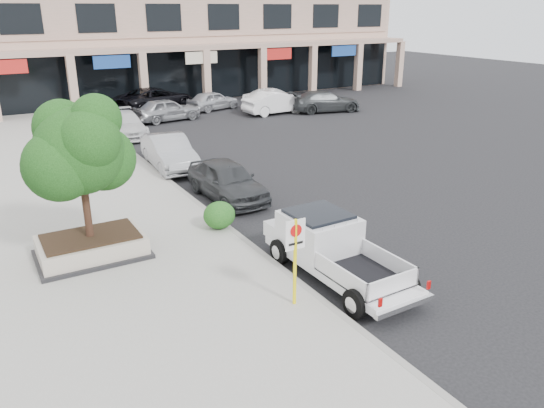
{
  "coord_description": "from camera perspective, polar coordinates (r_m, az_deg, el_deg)",
  "views": [
    {
      "loc": [
        -8.62,
        -12.05,
        7.22
      ],
      "look_at": [
        -0.81,
        1.5,
        1.4
      ],
      "focal_mm": 35.0,
      "sensor_mm": 36.0,
      "label": 1
    }
  ],
  "objects": [
    {
      "name": "lot_car_e",
      "position": [
        40.39,
        -6.4,
        11.01
      ],
      "size": [
        4.45,
        2.79,
        1.41
      ],
      "primitive_type": "imported",
      "rotation": [
        0.0,
        0.0,
        1.86
      ],
      "color": "#AEB0B7",
      "rests_on": "ground"
    },
    {
      "name": "curb_car_a",
      "position": [
        21.12,
        -4.83,
        2.57
      ],
      "size": [
        1.96,
        4.58,
        1.54
      ],
      "primitive_type": "imported",
      "rotation": [
        0.0,
        0.0,
        0.03
      ],
      "color": "#2C2E31",
      "rests_on": "ground"
    },
    {
      "name": "lot_car_a",
      "position": [
        36.78,
        -11.25,
        9.92
      ],
      "size": [
        4.71,
        2.42,
        1.53
      ],
      "primitive_type": "imported",
      "rotation": [
        0.0,
        0.0,
        1.71
      ],
      "color": "gray",
      "rests_on": "ground"
    },
    {
      "name": "planter_tree",
      "position": [
        16.09,
        -19.66,
        5.54
      ],
      "size": [
        2.9,
        2.55,
        4.0
      ],
      "color": "black",
      "rests_on": "planter"
    },
    {
      "name": "curb_car_d",
      "position": [
        38.09,
        -16.73,
        9.72
      ],
      "size": [
        2.84,
        5.27,
        1.41
      ],
      "primitive_type": "imported",
      "rotation": [
        0.0,
        0.0,
        0.1
      ],
      "color": "black",
      "rests_on": "ground"
    },
    {
      "name": "strip_mall",
      "position": [
        48.96,
        -10.53,
        17.2
      ],
      "size": [
        40.55,
        12.43,
        9.5
      ],
      "color": "tan",
      "rests_on": "ground"
    },
    {
      "name": "curb",
      "position": [
        20.66,
        -8.02,
        -0.02
      ],
      "size": [
        0.2,
        52.0,
        0.15
      ],
      "primitive_type": "cube",
      "color": "gray",
      "rests_on": "ground"
    },
    {
      "name": "lot_car_d",
      "position": [
        41.03,
        -12.45,
        11.0
      ],
      "size": [
        6.62,
        4.63,
        1.68
      ],
      "primitive_type": "imported",
      "rotation": [
        0.0,
        0.0,
        1.91
      ],
      "color": "black",
      "rests_on": "ground"
    },
    {
      "name": "curb_car_b",
      "position": [
        25.64,
        -11.0,
        5.51
      ],
      "size": [
        1.99,
        4.89,
        1.58
      ],
      "primitive_type": "imported",
      "rotation": [
        0.0,
        0.0,
        -0.07
      ],
      "color": "#94969B",
      "rests_on": "ground"
    },
    {
      "name": "lot_car_f",
      "position": [
        39.59,
        0.33,
        11.08
      ],
      "size": [
        5.06,
        3.74,
        1.59
      ],
      "primitive_type": "imported",
      "rotation": [
        0.0,
        0.0,
        1.09
      ],
      "color": "silver",
      "rests_on": "ground"
    },
    {
      "name": "pickup_truck",
      "position": [
        14.9,
        7.21,
        -5.08
      ],
      "size": [
        2.13,
        5.43,
        1.69
      ],
      "primitive_type": null,
      "rotation": [
        0.0,
        0.0,
        0.03
      ],
      "color": "silver",
      "rests_on": "ground"
    },
    {
      "name": "sidewalk",
      "position": [
        19.67,
        -18.72,
        -2.03
      ],
      "size": [
        8.0,
        52.0,
        0.15
      ],
      "primitive_type": "cube",
      "color": "gray",
      "rests_on": "ground"
    },
    {
      "name": "lot_car_c",
      "position": [
        39.65,
        5.78,
        10.93
      ],
      "size": [
        5.54,
        3.22,
        1.51
      ],
      "primitive_type": "imported",
      "rotation": [
        0.0,
        0.0,
        1.35
      ],
      "color": "#303335",
      "rests_on": "ground"
    },
    {
      "name": "ground",
      "position": [
        16.48,
        5.08,
        -5.65
      ],
      "size": [
        120.0,
        120.0,
        0.0
      ],
      "primitive_type": "plane",
      "color": "black",
      "rests_on": "ground"
    },
    {
      "name": "hedge",
      "position": [
        18.01,
        -5.69,
        -1.2
      ],
      "size": [
        1.1,
        0.99,
        0.93
      ],
      "primitive_type": "ellipsoid",
      "color": "#144814",
      "rests_on": "sidewalk"
    },
    {
      "name": "lot_car_b",
      "position": [
        38.73,
        0.42,
        10.87
      ],
      "size": [
        4.94,
        1.96,
        1.6
      ],
      "primitive_type": "imported",
      "rotation": [
        0.0,
        0.0,
        1.63
      ],
      "color": "white",
      "rests_on": "ground"
    },
    {
      "name": "planter",
      "position": [
        16.87,
        -18.83,
        -4.32
      ],
      "size": [
        3.2,
        2.2,
        0.68
      ],
      "color": "black",
      "rests_on": "sidewalk"
    },
    {
      "name": "no_parking_sign",
      "position": [
        13.02,
        2.51,
        -5.01
      ],
      "size": [
        0.55,
        0.09,
        2.3
      ],
      "color": "#FFE80D",
      "rests_on": "sidewalk"
    },
    {
      "name": "curb_car_c",
      "position": [
        32.89,
        -15.49,
        8.25
      ],
      "size": [
        2.32,
        4.98,
        1.41
      ],
      "primitive_type": "imported",
      "rotation": [
        0.0,
        0.0,
        -0.07
      ],
      "color": "silver",
      "rests_on": "ground"
    }
  ]
}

